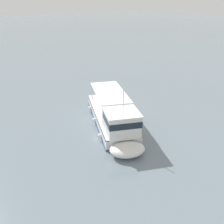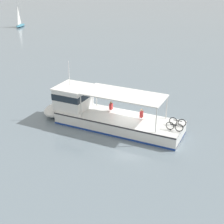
% 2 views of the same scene
% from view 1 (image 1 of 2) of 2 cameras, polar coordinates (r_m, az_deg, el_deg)
% --- Properties ---
extents(ground_plane, '(400.00, 400.00, 0.00)m').
position_cam_1_polar(ground_plane, '(26.33, -1.98, -1.61)').
color(ground_plane, slate).
extents(ferry_main, '(8.61, 12.70, 5.32)m').
position_cam_1_polar(ferry_main, '(23.83, 0.54, -1.84)').
color(ferry_main, white).
rests_on(ferry_main, ground).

